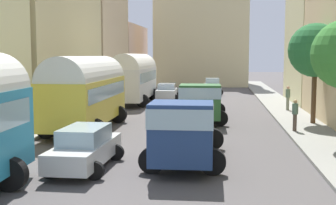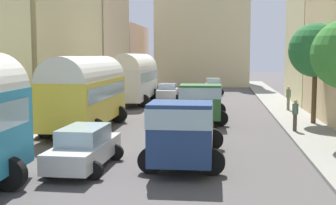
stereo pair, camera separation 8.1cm
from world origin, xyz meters
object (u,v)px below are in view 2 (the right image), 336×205
Objects in this scene: car_0 at (205,98)px; car_3 at (167,92)px; cargo_truck_0 at (184,132)px; pedestrian_2 at (288,97)px; car_1 at (213,86)px; parked_bus_2 at (135,76)px; parked_bus_1 at (86,90)px; cargo_truck_1 at (201,102)px; pedestrian_3 at (295,114)px; car_2 at (84,148)px.

car_0 is 0.94× the size of car_3.
cargo_truck_0 is 1.70× the size of car_3.
cargo_truck_0 is 17.33m from pedestrian_2.
car_1 is 0.98× the size of car_3.
parked_bus_2 reaches higher than car_3.
parked_bus_1 reaches higher than cargo_truck_1.
parked_bus_2 is 11.56m from car_1.
car_0 is (-0.06, 7.18, -0.42)m from cargo_truck_1.
parked_bus_2 is 5.47× the size of pedestrian_3.
cargo_truck_1 reaches higher than car_3.
parked_bus_1 is at bearing -142.56° from pedestrian_2.
cargo_truck_0 is 1.01× the size of cargo_truck_1.
parked_bus_2 is 2.51× the size of car_0.
car_3 is (-0.10, 24.61, -0.00)m from car_2.
cargo_truck_1 is 1.79× the size of car_0.
car_0 is at bearing 167.05° from pedestrian_2.
car_3 is at bearing 52.60° from parked_bus_2.
pedestrian_2 reaches higher than car_2.
cargo_truck_0 is 24.05m from car_3.
pedestrian_3 reaches higher than car_1.
car_1 is 2.26× the size of pedestrian_3.
pedestrian_3 is (4.98, -3.13, -0.22)m from cargo_truck_1.
parked_bus_1 is at bearing -97.98° from car_3.
parked_bus_2 is 1.40× the size of cargo_truck_1.
parked_bus_1 reaches higher than pedestrian_3.
car_0 is at bearing 60.55° from parked_bus_1.
cargo_truck_0 is 3.73× the size of pedestrian_2.
pedestrian_3 is (4.69, -23.01, 0.20)m from car_1.
car_2 is (-3.83, -31.16, -0.07)m from car_1.
parked_bus_1 is 1.25× the size of cargo_truck_0.
car_1 is (6.26, 9.61, -1.47)m from parked_bus_2.
car_0 is 6.12m from pedestrian_2.
car_3 is at bearing -120.94° from car_1.
car_1 is 15.15m from pedestrian_2.
car_0 is (5.91, -3.09, -1.48)m from parked_bus_2.
car_1 is (0.29, 19.88, -0.41)m from cargo_truck_1.
parked_bus_2 is at bearing 159.41° from pedestrian_2.
car_1 is 2.15× the size of pedestrian_2.
pedestrian_2 is (5.61, -14.07, 0.25)m from car_1.
cargo_truck_1 is 11.84m from car_2.
cargo_truck_1 reaches higher than pedestrian_2.
car_3 is (-3.93, -6.56, -0.07)m from car_1.
parked_bus_1 reaches higher than car_3.
cargo_truck_1 is (0.07, 10.45, -0.02)m from cargo_truck_0.
parked_bus_2 is 2.42× the size of car_1.
cargo_truck_0 is (5.89, -7.18, -0.90)m from parked_bus_1.
cargo_truck_0 is at bearing 13.47° from car_2.
car_1 is at bearing 56.90° from parked_bus_2.
pedestrian_3 is at bearing -63.95° from car_0.
parked_bus_1 is 4.90× the size of pedestrian_3.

